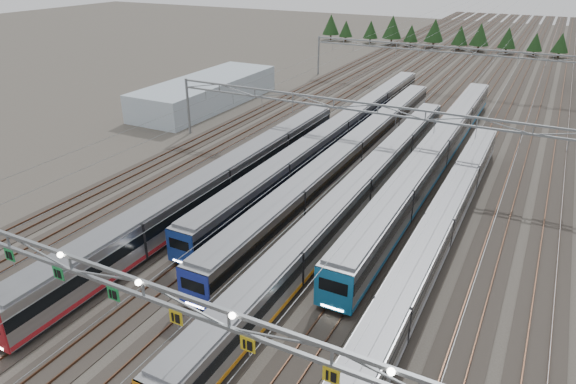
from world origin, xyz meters
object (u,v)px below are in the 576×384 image
at_px(train_d, 358,191).
at_px(west_shed, 207,92).
at_px(train_b, 339,132).
at_px(train_c, 351,154).
at_px(train_a, 219,183).
at_px(train_e, 435,153).
at_px(gantry_near, 141,293).
at_px(gantry_mid, 377,117).
at_px(gantry_far, 454,55).
at_px(train_f, 437,232).

relative_size(train_d, west_shed, 2.07).
height_order(train_b, train_c, train_c).
bearing_deg(train_a, train_b, 78.31).
bearing_deg(train_e, gantry_near, -99.08).
bearing_deg(train_d, train_a, -159.04).
bearing_deg(train_b, train_e, -10.58).
xyz_separation_m(train_a, west_shed, (-23.62, 30.75, 0.07)).
height_order(gantry_near, west_shed, gantry_near).
relative_size(train_b, gantry_near, 1.21).
distance_m(gantry_mid, gantry_far, 45.00).
height_order(train_b, train_d, train_b).
height_order(train_a, train_b, train_a).
bearing_deg(gantry_near, gantry_far, 89.97).
relative_size(train_f, gantry_far, 0.96).
bearing_deg(gantry_far, train_e, -81.00).
bearing_deg(west_shed, gantry_mid, -21.76).
height_order(train_a, west_shed, west_shed).
relative_size(train_c, train_d, 1.00).
distance_m(gantry_near, west_shed, 64.47).
relative_size(train_e, gantry_far, 1.11).
distance_m(train_a, gantry_near, 26.31).
bearing_deg(train_a, train_d, 20.96).
xyz_separation_m(train_b, train_c, (4.50, -7.08, 0.05)).
height_order(gantry_mid, gantry_far, same).
bearing_deg(gantry_near, west_shed, 122.80).
distance_m(train_b, gantry_near, 45.81).
distance_m(train_e, gantry_mid, 8.29).
height_order(train_e, gantry_near, gantry_near).
height_order(train_a, train_f, train_a).
height_order(train_f, gantry_mid, gantry_mid).
relative_size(train_a, train_b, 0.76).
relative_size(train_c, west_shed, 2.07).
distance_m(gantry_far, west_shed, 46.90).
distance_m(train_a, west_shed, 38.78).
relative_size(train_a, gantry_far, 0.92).
xyz_separation_m(train_f, gantry_near, (-11.30, -23.79, 5.16)).
bearing_deg(gantry_far, train_f, -79.60).
bearing_deg(train_e, west_shed, 164.53).
height_order(train_c, train_d, train_c).
distance_m(train_d, gantry_far, 56.88).
xyz_separation_m(train_c, train_f, (13.50, -14.16, -0.13)).
height_order(train_c, train_f, train_c).
bearing_deg(west_shed, train_e, -15.47).
xyz_separation_m(train_c, train_e, (9.00, 4.56, 0.14)).
height_order(train_a, train_c, train_a).
xyz_separation_m(train_f, west_shed, (-46.12, 30.24, 0.29)).
height_order(train_f, gantry_far, gantry_far).
relative_size(train_b, gantry_far, 1.21).
xyz_separation_m(train_d, gantry_far, (-2.25, 56.66, 4.43)).
xyz_separation_m(train_d, west_shed, (-37.12, 25.58, 0.26)).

